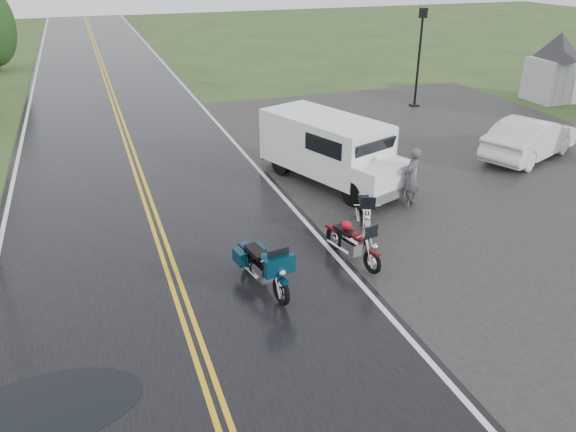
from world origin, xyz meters
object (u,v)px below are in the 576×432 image
Objects in this scene: motorcycle_red at (373,253)px; person_at_van at (411,178)px; van_white at (354,172)px; lamp_post_far_right at (419,58)px; motorcycle_silver at (367,224)px; visitor_center at (559,50)px; motorcycle_teal at (281,281)px; sedan_white at (530,139)px.

person_at_van is at bearing 34.50° from motorcycle_red.
lamp_post_far_right reaches higher than van_white.
motorcycle_red is 1.12× the size of person_at_van.
lamp_post_far_right is at bearing 76.68° from motorcycle_silver.
van_white is 1.19× the size of lamp_post_far_right.
person_at_van is at bearing 60.29° from motorcycle_silver.
lamp_post_far_right reaches higher than motorcycle_silver.
motorcycle_teal is at bearing -146.33° from visitor_center.
motorcycle_red is at bearing 11.14° from person_at_van.
van_white is at bearing 38.39° from motorcycle_teal.
visitor_center is 8.39× the size of motorcycle_red.
motorcycle_teal is at bearing -151.80° from van_white.
visitor_center is 16.63m from van_white.
motorcycle_teal is 1.22× the size of person_at_van.
lamp_post_far_right reaches higher than person_at_van.
motorcycle_red is 10.23m from sedan_white.
person_at_van is 0.39× the size of lamp_post_far_right.
van_white reaches higher than motorcycle_teal.
motorcycle_teal is 12.48m from sedan_white.
sedan_white is at bearing -8.40° from van_white.
person_at_van is 6.42m from sedan_white.
van_white is at bearing -151.08° from visitor_center.
visitor_center reaches higher than motorcycle_teal.
motorcycle_teal is 6.16m from person_at_van.
motorcycle_red is (-15.78, -11.59, -1.84)m from visitor_center.
motorcycle_red is 2.36m from motorcycle_teal.
sedan_white is 7.80m from lamp_post_far_right.
visitor_center is 7.66× the size of motorcycle_teal.
person_at_van is (-13.00, -8.58, -1.55)m from visitor_center.
person_at_van is at bearing -40.76° from van_white.
visitor_center reaches higher than motorcycle_silver.
visitor_center is 7.87× the size of motorcycle_silver.
motorcycle_red is 4.11m from person_at_van.
motorcycle_silver is (2.83, 1.74, -0.02)m from motorcycle_teal.
motorcycle_silver is 0.39× the size of van_white.
sedan_white reaches higher than motorcycle_red.
motorcycle_teal reaches higher than motorcycle_red.
van_white is (0.76, 2.29, 0.44)m from motorcycle_silver.
motorcycle_silver is at bearing -145.97° from visitor_center.
person_at_van is at bearing 86.85° from sedan_white.
motorcycle_teal is at bearing -130.37° from lamp_post_far_right.
motorcycle_red is 1.38m from motorcycle_silver.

